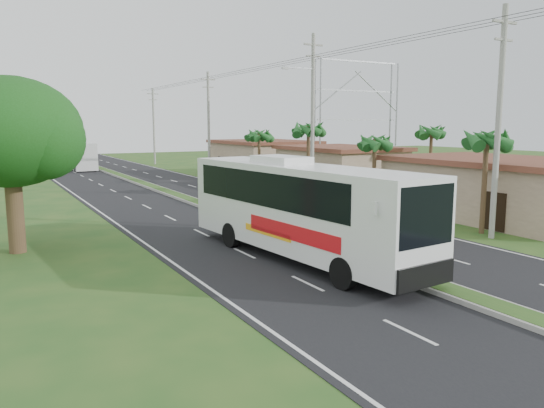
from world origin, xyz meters
TOP-DOWN VIEW (x-y plane):
  - ground at (0.00, 0.00)m, footprint 180.00×180.00m
  - road_asphalt at (0.00, 20.00)m, footprint 14.00×160.00m
  - median_strip at (0.00, 20.00)m, footprint 1.20×160.00m
  - lane_edge_left at (-6.70, 20.00)m, footprint 0.12×160.00m
  - lane_edge_right at (6.70, 20.00)m, footprint 0.12×160.00m
  - shop_near at (14.00, 6.00)m, footprint 8.60×12.60m
  - shop_mid at (14.00, 22.00)m, footprint 7.60×10.60m
  - shop_far at (14.00, 36.00)m, footprint 8.60×11.60m
  - palm_verge_a at (9.00, 3.00)m, footprint 2.40×2.40m
  - palm_verge_b at (9.40, 12.00)m, footprint 2.40×2.40m
  - palm_verge_c at (8.80, 19.00)m, footprint 2.40×2.40m
  - palm_verge_d at (9.30, 28.00)m, footprint 2.40×2.40m
  - palm_behind_shop at (17.50, 15.00)m, footprint 2.40×2.40m
  - shade_tree at (-12.11, 10.02)m, footprint 6.30×6.00m
  - utility_pole_a at (8.50, 2.00)m, footprint 1.60×0.28m
  - utility_pole_b at (8.47, 18.00)m, footprint 3.20×0.28m
  - utility_pole_c at (8.50, 38.00)m, footprint 1.60×0.28m
  - utility_pole_d at (8.50, 58.00)m, footprint 1.60×0.28m
  - billboard_lattice at (22.00, 30.00)m, footprint 10.18×1.18m
  - coach_bus_main at (-1.94, 3.14)m, footprint 3.84×13.15m
  - coach_bus_far at (-2.27, 54.77)m, footprint 2.66×11.46m
  - motorcyclist at (-0.24, 3.90)m, footprint 1.78×0.67m

SIDE VIEW (x-z plane):
  - ground at x=0.00m, z-range 0.00..0.00m
  - lane_edge_left at x=-6.70m, z-range 0.00..0.00m
  - lane_edge_right at x=6.70m, z-range 0.00..0.00m
  - road_asphalt at x=0.00m, z-range 0.00..0.02m
  - median_strip at x=0.00m, z-range 0.01..0.20m
  - motorcyclist at x=-0.24m, z-range -0.32..1.89m
  - shop_near at x=14.00m, z-range 0.02..3.54m
  - shop_mid at x=14.00m, z-range 0.02..3.69m
  - coach_bus_far at x=-2.27m, z-range 0.22..3.55m
  - shop_far at x=14.00m, z-range 0.02..3.84m
  - coach_bus_main at x=-1.94m, z-range 0.21..4.40m
  - palm_verge_b at x=9.40m, z-range 1.83..6.88m
  - palm_verge_d at x=9.30m, z-range 1.92..7.17m
  - palm_verge_a at x=9.00m, z-range 2.02..7.47m
  - palm_behind_shop at x=17.50m, z-range 2.11..7.76m
  - shade_tree at x=-12.11m, z-range 1.26..8.80m
  - palm_verge_c at x=8.80m, z-range 2.20..8.05m
  - utility_pole_d at x=8.50m, z-range 0.17..10.67m
  - utility_pole_a at x=8.50m, z-range 0.17..11.17m
  - utility_pole_c at x=8.50m, z-range 0.17..11.17m
  - utility_pole_b at x=8.47m, z-range 0.26..12.26m
  - billboard_lattice at x=22.00m, z-range 0.79..12.86m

